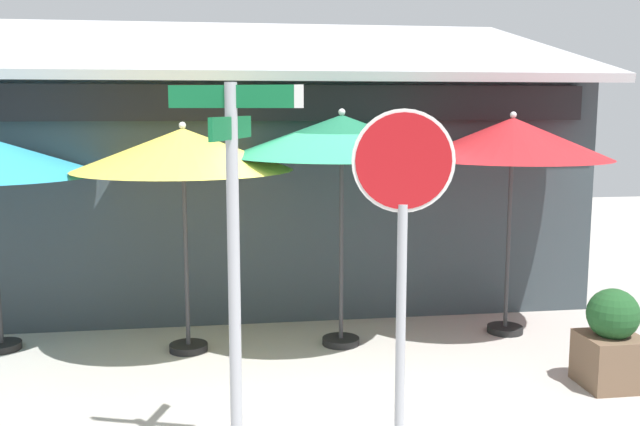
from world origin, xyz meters
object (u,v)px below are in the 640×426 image
street_sign_post (234,240)px  patio_umbrella_forest_green_right (342,137)px  sidewalk_planter (611,341)px  stop_sign (402,234)px  patio_umbrella_crimson_far_right (512,139)px  patio_umbrella_mustard_center (183,151)px

street_sign_post → patio_umbrella_forest_green_right: bearing=65.9°
sidewalk_planter → stop_sign: bearing=-148.1°
patio_umbrella_forest_green_right → patio_umbrella_crimson_far_right: patio_umbrella_forest_green_right is taller
patio_umbrella_forest_green_right → patio_umbrella_crimson_far_right: bearing=4.1°
patio_umbrella_crimson_far_right → sidewalk_planter: 2.66m
patio_umbrella_mustard_center → patio_umbrella_forest_green_right: size_ratio=0.95×
patio_umbrella_crimson_far_right → sidewalk_planter: bearing=-79.2°
patio_umbrella_mustard_center → sidewalk_planter: size_ratio=2.62×
patio_umbrella_forest_green_right → patio_umbrella_crimson_far_right: size_ratio=1.01×
street_sign_post → patio_umbrella_crimson_far_right: (3.41, 3.08, 0.57)m
street_sign_post → sidewalk_planter: 4.19m
patio_umbrella_mustard_center → patio_umbrella_forest_green_right: patio_umbrella_forest_green_right is taller
stop_sign → sidewalk_planter: (2.60, 1.62, -1.43)m
street_sign_post → patio_umbrella_forest_green_right: size_ratio=1.07×
patio_umbrella_forest_green_right → patio_umbrella_crimson_far_right: (2.11, 0.15, -0.05)m
street_sign_post → stop_sign: 1.21m
street_sign_post → stop_sign: street_sign_post is taller
street_sign_post → stop_sign: size_ratio=1.07×
street_sign_post → stop_sign: bearing=-17.0°
stop_sign → patio_umbrella_crimson_far_right: stop_sign is taller
street_sign_post → stop_sign: (1.16, -0.35, 0.08)m
patio_umbrella_mustard_center → sidewalk_planter: (4.23, -1.69, -1.83)m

